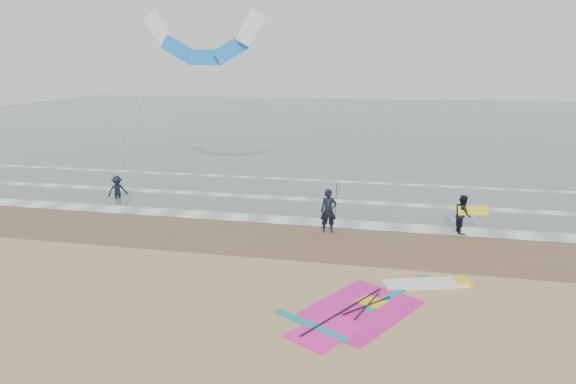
% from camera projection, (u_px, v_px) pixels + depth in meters
% --- Properties ---
extents(ground, '(120.00, 120.00, 0.00)m').
position_uv_depth(ground, '(288.00, 305.00, 15.33)').
color(ground, tan).
rests_on(ground, ground).
extents(sea_water, '(120.00, 80.00, 0.02)m').
position_uv_depth(sea_water, '(372.00, 123.00, 60.83)').
color(sea_water, '#47605E').
rests_on(sea_water, ground).
extents(wet_sand_band, '(120.00, 5.00, 0.01)m').
position_uv_depth(wet_sand_band, '(318.00, 239.00, 21.02)').
color(wet_sand_band, brown).
rests_on(wet_sand_band, ground).
extents(foam_waterline, '(120.00, 9.15, 0.02)m').
position_uv_depth(foam_waterline, '(332.00, 209.00, 25.22)').
color(foam_waterline, white).
rests_on(foam_waterline, ground).
extents(windsurf_rig, '(5.87, 5.56, 0.14)m').
position_uv_depth(windsurf_rig, '(380.00, 303.00, 15.43)').
color(windsurf_rig, white).
rests_on(windsurf_rig, ground).
extents(person_standing, '(0.77, 0.59, 1.88)m').
position_uv_depth(person_standing, '(329.00, 211.00, 21.69)').
color(person_standing, black).
rests_on(person_standing, ground).
extents(person_walking, '(0.74, 0.89, 1.66)m').
position_uv_depth(person_walking, '(463.00, 214.00, 21.60)').
color(person_walking, black).
rests_on(person_walking, ground).
extents(person_wading, '(1.16, 1.13, 1.60)m').
position_uv_depth(person_wading, '(117.00, 184.00, 26.99)').
color(person_wading, black).
rests_on(person_wading, ground).
extents(held_pole, '(0.17, 0.86, 1.82)m').
position_uv_depth(held_pole, '(336.00, 201.00, 21.52)').
color(held_pole, black).
rests_on(held_pole, ground).
extents(carried_kiteboard, '(1.30, 0.51, 0.39)m').
position_uv_depth(carried_kiteboard, '(473.00, 210.00, 21.37)').
color(carried_kiteboard, yellow).
rests_on(carried_kiteboard, ground).
extents(surf_kite, '(7.13, 5.08, 8.89)m').
position_uv_depth(surf_kite, '(204.00, 43.00, 28.98)').
color(surf_kite, white).
rests_on(surf_kite, ground).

